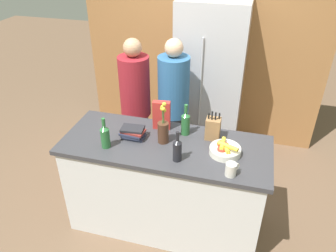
{
  "coord_description": "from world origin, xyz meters",
  "views": [
    {
      "loc": [
        0.62,
        -2.2,
        2.52
      ],
      "look_at": [
        0.0,
        0.09,
        1.05
      ],
      "focal_mm": 35.0,
      "sensor_mm": 36.0,
      "label": 1
    }
  ],
  "objects_px": {
    "bottle_vinegar": "(105,136)",
    "person_in_blue": "(173,103)",
    "coffee_mug": "(231,169)",
    "person_at_sink": "(136,103)",
    "knife_block": "(213,128)",
    "cereal_box": "(162,115)",
    "bottle_wine": "(177,149)",
    "bottle_oil": "(186,123)",
    "refrigerator": "(210,81)",
    "book_stack": "(133,133)",
    "fruit_bowl": "(225,149)",
    "flower_vase": "(163,130)"
  },
  "relations": [
    {
      "from": "bottle_vinegar",
      "to": "person_in_blue",
      "type": "height_order",
      "value": "person_in_blue"
    },
    {
      "from": "coffee_mug",
      "to": "person_at_sink",
      "type": "distance_m",
      "value": 1.48
    },
    {
      "from": "knife_block",
      "to": "person_at_sink",
      "type": "relative_size",
      "value": 0.17
    },
    {
      "from": "cereal_box",
      "to": "bottle_vinegar",
      "type": "xyz_separation_m",
      "value": [
        -0.37,
        -0.41,
        -0.03
      ]
    },
    {
      "from": "bottle_wine",
      "to": "person_in_blue",
      "type": "xyz_separation_m",
      "value": [
        -0.28,
        0.99,
        -0.14
      ]
    },
    {
      "from": "bottle_oil",
      "to": "bottle_vinegar",
      "type": "height_order",
      "value": "bottle_oil"
    },
    {
      "from": "refrigerator",
      "to": "bottle_vinegar",
      "type": "height_order",
      "value": "refrigerator"
    },
    {
      "from": "bottle_oil",
      "to": "bottle_wine",
      "type": "bearing_deg",
      "value": -86.76
    },
    {
      "from": "bottle_oil",
      "to": "bottle_wine",
      "type": "xyz_separation_m",
      "value": [
        0.02,
        -0.39,
        -0.01
      ]
    },
    {
      "from": "book_stack",
      "to": "bottle_wine",
      "type": "bearing_deg",
      "value": -25.05
    },
    {
      "from": "knife_block",
      "to": "refrigerator",
      "type": "bearing_deg",
      "value": 99.98
    },
    {
      "from": "fruit_bowl",
      "to": "person_in_blue",
      "type": "bearing_deg",
      "value": 128.09
    },
    {
      "from": "book_stack",
      "to": "bottle_wine",
      "type": "height_order",
      "value": "bottle_wine"
    },
    {
      "from": "person_in_blue",
      "to": "bottle_wine",
      "type": "bearing_deg",
      "value": -81.86
    },
    {
      "from": "bottle_vinegar",
      "to": "cereal_box",
      "type": "bearing_deg",
      "value": 48.12
    },
    {
      "from": "person_in_blue",
      "to": "bottle_vinegar",
      "type": "bearing_deg",
      "value": -116.62
    },
    {
      "from": "knife_block",
      "to": "person_in_blue",
      "type": "relative_size",
      "value": 0.17
    },
    {
      "from": "knife_block",
      "to": "bottle_wine",
      "type": "relative_size",
      "value": 1.03
    },
    {
      "from": "person_at_sink",
      "to": "person_in_blue",
      "type": "bearing_deg",
      "value": -8.54
    },
    {
      "from": "person_in_blue",
      "to": "refrigerator",
      "type": "bearing_deg",
      "value": 54.76
    },
    {
      "from": "flower_vase",
      "to": "bottle_oil",
      "type": "xyz_separation_m",
      "value": [
        0.15,
        0.17,
        -0.01
      ]
    },
    {
      "from": "coffee_mug",
      "to": "book_stack",
      "type": "height_order",
      "value": "coffee_mug"
    },
    {
      "from": "bottle_vinegar",
      "to": "person_at_sink",
      "type": "relative_size",
      "value": 0.17
    },
    {
      "from": "refrigerator",
      "to": "fruit_bowl",
      "type": "distance_m",
      "value": 1.42
    },
    {
      "from": "cereal_box",
      "to": "person_in_blue",
      "type": "xyz_separation_m",
      "value": [
        -0.03,
        0.57,
        -0.17
      ]
    },
    {
      "from": "knife_block",
      "to": "bottle_vinegar",
      "type": "relative_size",
      "value": 0.98
    },
    {
      "from": "bottle_oil",
      "to": "cereal_box",
      "type": "bearing_deg",
      "value": 170.4
    },
    {
      "from": "bottle_oil",
      "to": "bottle_wine",
      "type": "height_order",
      "value": "bottle_oil"
    },
    {
      "from": "refrigerator",
      "to": "bottle_oil",
      "type": "bearing_deg",
      "value": -91.65
    },
    {
      "from": "bottle_wine",
      "to": "person_at_sink",
      "type": "height_order",
      "value": "person_at_sink"
    },
    {
      "from": "person_in_blue",
      "to": "book_stack",
      "type": "bearing_deg",
      "value": -109.44
    },
    {
      "from": "coffee_mug",
      "to": "fruit_bowl",
      "type": "bearing_deg",
      "value": 106.89
    },
    {
      "from": "fruit_bowl",
      "to": "book_stack",
      "type": "bearing_deg",
      "value": 178.3
    },
    {
      "from": "fruit_bowl",
      "to": "cereal_box",
      "type": "distance_m",
      "value": 0.65
    },
    {
      "from": "flower_vase",
      "to": "bottle_oil",
      "type": "relative_size",
      "value": 1.31
    },
    {
      "from": "person_in_blue",
      "to": "bottle_oil",
      "type": "bearing_deg",
      "value": -74.37
    },
    {
      "from": "flower_vase",
      "to": "cereal_box",
      "type": "relative_size",
      "value": 1.42
    },
    {
      "from": "book_stack",
      "to": "bottle_vinegar",
      "type": "height_order",
      "value": "bottle_vinegar"
    },
    {
      "from": "fruit_bowl",
      "to": "person_at_sink",
      "type": "bearing_deg",
      "value": 145.14
    },
    {
      "from": "bottle_oil",
      "to": "flower_vase",
      "type": "bearing_deg",
      "value": -131.77
    },
    {
      "from": "book_stack",
      "to": "flower_vase",
      "type": "bearing_deg",
      "value": 1.81
    },
    {
      "from": "bottle_wine",
      "to": "bottle_oil",
      "type": "bearing_deg",
      "value": 93.24
    },
    {
      "from": "cereal_box",
      "to": "bottle_oil",
      "type": "distance_m",
      "value": 0.23
    },
    {
      "from": "flower_vase",
      "to": "cereal_box",
      "type": "distance_m",
      "value": 0.22
    },
    {
      "from": "fruit_bowl",
      "to": "refrigerator",
      "type": "bearing_deg",
      "value": 103.72
    },
    {
      "from": "cereal_box",
      "to": "bottle_vinegar",
      "type": "distance_m",
      "value": 0.55
    },
    {
      "from": "bottle_wine",
      "to": "person_in_blue",
      "type": "bearing_deg",
      "value": 105.99
    },
    {
      "from": "flower_vase",
      "to": "person_in_blue",
      "type": "xyz_separation_m",
      "value": [
        -0.11,
        0.78,
        -0.16
      ]
    },
    {
      "from": "refrigerator",
      "to": "person_at_sink",
      "type": "xyz_separation_m",
      "value": [
        -0.69,
        -0.67,
        -0.04
      ]
    },
    {
      "from": "refrigerator",
      "to": "knife_block",
      "type": "relative_size",
      "value": 6.95
    }
  ]
}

